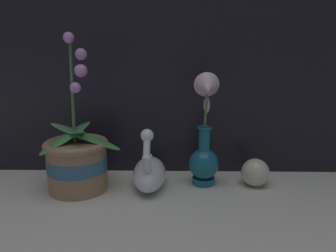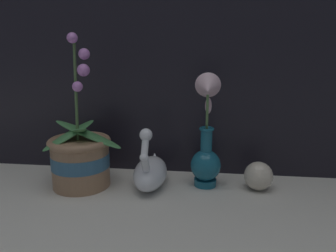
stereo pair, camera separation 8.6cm
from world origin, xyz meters
name	(u,v)px [view 1 (the left image)]	position (x,y,z in m)	size (l,w,h in m)	color
ground_plane	(161,217)	(0.00, 0.00, 0.00)	(2.80, 2.80, 0.00)	beige
orchid_potted_plant	(77,159)	(-0.24, 0.15, 0.09)	(0.22, 0.21, 0.42)	#9E7556
swan_figurine	(149,171)	(-0.04, 0.17, 0.05)	(0.09, 0.20, 0.18)	white
blue_vase	(205,147)	(0.12, 0.19, 0.12)	(0.09, 0.12, 0.32)	#195B75
glass_sphere	(255,172)	(0.26, 0.18, 0.04)	(0.08, 0.08, 0.08)	beige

